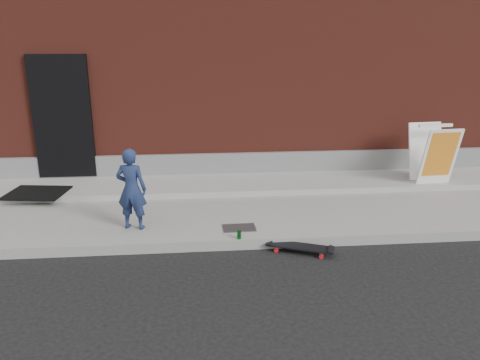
{
  "coord_description": "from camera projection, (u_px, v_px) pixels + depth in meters",
  "views": [
    {
      "loc": [
        -0.13,
        -5.85,
        2.81
      ],
      "look_at": [
        0.48,
        0.8,
        0.77
      ],
      "focal_mm": 35.0,
      "sensor_mm": 36.0,
      "label": 1
    }
  ],
  "objects": [
    {
      "name": "utility_plate",
      "position": [
        239.0,
        228.0,
        6.79
      ],
      "size": [
        0.48,
        0.31,
        0.01
      ],
      "primitive_type": "cube",
      "rotation": [
        0.0,
        0.0,
        0.02
      ],
      "color": "#4A4A4E",
      "rests_on": "sidewalk"
    },
    {
      "name": "skateboard",
      "position": [
        300.0,
        247.0,
        6.35
      ],
      "size": [
        0.9,
        0.55,
        0.1
      ],
      "color": "red",
      "rests_on": "ground"
    },
    {
      "name": "soda_can",
      "position": [
        239.0,
        235.0,
        6.42
      ],
      "size": [
        0.08,
        0.08,
        0.12
      ],
      "primitive_type": "cylinder",
      "rotation": [
        0.0,
        0.0,
        -0.37
      ],
      "color": "#19802B",
      "rests_on": "sidewalk"
    },
    {
      "name": "doormat",
      "position": [
        37.0,
        193.0,
        7.98
      ],
      "size": [
        1.05,
        0.89,
        0.03
      ],
      "primitive_type": "cube",
      "rotation": [
        0.0,
        0.0,
        -0.14
      ],
      "color": "black",
      "rests_on": "apron"
    },
    {
      "name": "pizza_sign",
      "position": [
        433.0,
        153.0,
        8.49
      ],
      "size": [
        0.7,
        0.81,
        1.07
      ],
      "color": "white",
      "rests_on": "apron"
    },
    {
      "name": "ground",
      "position": [
        211.0,
        251.0,
        6.4
      ],
      "size": [
        80.0,
        80.0,
        0.0
      ],
      "primitive_type": "plane",
      "color": "black",
      "rests_on": "ground"
    },
    {
      "name": "building",
      "position": [
        201.0,
        49.0,
        12.33
      ],
      "size": [
        20.0,
        8.1,
        5.0
      ],
      "color": "maroon",
      "rests_on": "ground"
    },
    {
      "name": "sidewalk",
      "position": [
        208.0,
        208.0,
        7.81
      ],
      "size": [
        20.0,
        3.0,
        0.15
      ],
      "primitive_type": "cube",
      "color": "gray",
      "rests_on": "ground"
    },
    {
      "name": "apron",
      "position": [
        206.0,
        185.0,
        8.63
      ],
      "size": [
        20.0,
        1.2,
        0.1
      ],
      "primitive_type": "cube",
      "color": "gray",
      "rests_on": "sidewalk"
    },
    {
      "name": "child",
      "position": [
        132.0,
        189.0,
        6.63
      ],
      "size": [
        0.48,
        0.37,
        1.19
      ],
      "primitive_type": "imported",
      "rotation": [
        0.0,
        0.0,
        2.92
      ],
      "color": "#1B294E",
      "rests_on": "sidewalk"
    }
  ]
}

